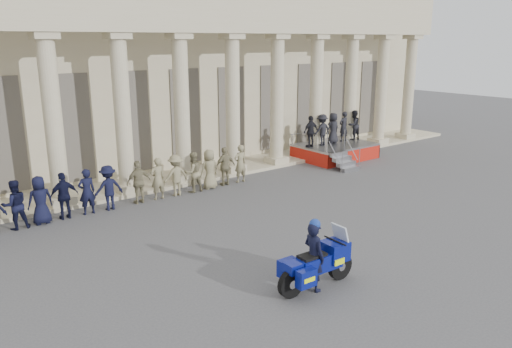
# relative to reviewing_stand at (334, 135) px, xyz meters

# --- Properties ---
(ground) EXTENTS (90.00, 90.00, 0.00)m
(ground) POSITION_rel_reviewing_stand_xyz_m (-9.81, -7.32, -1.26)
(ground) COLOR #434346
(ground) RESTS_ON ground
(building) EXTENTS (40.00, 12.50, 9.00)m
(building) POSITION_rel_reviewing_stand_xyz_m (-9.81, 7.42, 3.26)
(building) COLOR tan
(building) RESTS_ON ground
(officer_rank) EXTENTS (17.70, 0.63, 1.66)m
(officer_rank) POSITION_rel_reviewing_stand_xyz_m (-15.20, -0.62, -0.43)
(officer_rank) COLOR black
(officer_rank) RESTS_ON ground
(reviewing_stand) EXTENTS (4.05, 3.80, 2.37)m
(reviewing_stand) POSITION_rel_reviewing_stand_xyz_m (0.00, 0.00, 0.00)
(reviewing_stand) COLOR gray
(reviewing_stand) RESTS_ON ground
(motorcycle) EXTENTS (2.37, 0.98, 1.52)m
(motorcycle) POSITION_rel_reviewing_stand_xyz_m (-10.62, -9.56, -0.60)
(motorcycle) COLOR black
(motorcycle) RESTS_ON ground
(rider) EXTENTS (0.45, 0.66, 1.86)m
(rider) POSITION_rel_reviewing_stand_xyz_m (-10.75, -9.56, -0.34)
(rider) COLOR black
(rider) RESTS_ON ground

